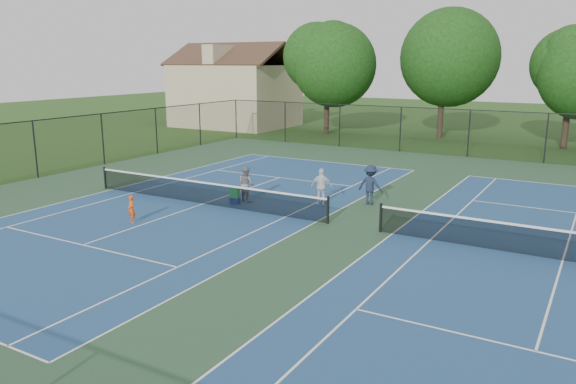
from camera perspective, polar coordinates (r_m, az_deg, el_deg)
The scene contains 15 objects.
ground at distance 20.86m, azimuth 6.65°, elevation -3.63°, with size 140.00×140.00×0.00m, color #234716.
court_pad at distance 20.86m, azimuth 6.65°, elevation -3.62°, with size 36.00×36.00×0.01m, color #2A4C2E.
tennis_court_left at distance 24.36m, azimuth -8.60°, elevation -0.99°, with size 12.00×23.83×1.07m.
tennis_court_right at distance 19.31m, azimuth 26.15°, elevation -6.03°, with size 12.00×23.83×1.07m.
perimeter_fence at distance 20.46m, azimuth 6.77°, elevation 0.67°, with size 36.08×36.08×3.02m.
tree_back_a at distance 47.23m, azimuth 4.02°, elevation 13.21°, with size 6.80×6.80×9.15m.
tree_back_b at distance 45.93m, azimuth 15.60°, elevation 13.47°, with size 7.60×7.60×10.03m.
tree_back_c at distance 43.46m, azimuth 26.90°, elevation 11.12°, with size 6.00×6.00×8.40m.
clapboard_house at distance 53.31m, azimuth -5.37°, elevation 10.01°, with size 10.80×8.10×7.65m.
child_player at distance 22.06m, azimuth -15.63°, elevation -1.68°, with size 0.38×0.25×1.06m, color #F84F10.
instructor at distance 24.47m, azimuth -4.26°, elevation 0.81°, with size 0.75×0.59×1.55m, color gray.
bystander_a at distance 23.99m, azimuth 3.44°, elevation 0.57°, with size 0.91×0.38×1.55m, color white.
bystander_b at distance 24.15m, azimuth 8.37°, elevation 0.73°, with size 1.10×0.63×1.70m, color #1A253A.
ball_crate at distance 24.18m, azimuth -5.40°, elevation -0.89°, with size 0.39×0.28×0.29m, color navy.
ball_hopper at distance 24.10m, azimuth -5.42°, elevation -0.07°, with size 0.34×0.26×0.42m, color green.
Camera 1 is at (7.88, -18.36, 6.01)m, focal length 35.00 mm.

